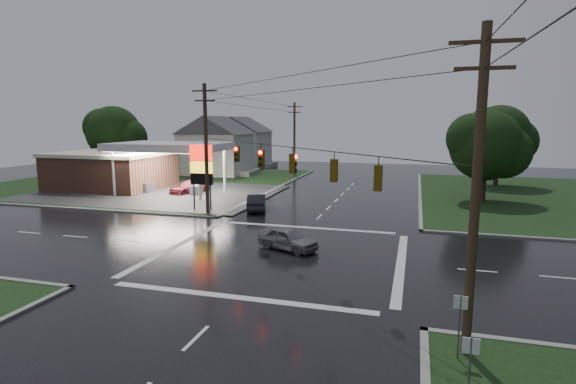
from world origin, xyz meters
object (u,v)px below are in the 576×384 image
(gas_station, at_px, (120,167))
(pylon_sign, at_px, (201,166))
(utility_pole_se, at_px, (476,191))
(car_north, at_px, (257,202))
(utility_pole_n, at_px, (294,138))
(car_pump, at_px, (190,187))
(car_crossing, at_px, (288,239))
(house_far, at_px, (240,141))
(house_near, at_px, (216,145))
(tree_ne_far, at_px, (500,135))
(tree_ne_near, at_px, (487,146))
(tree_nw_behind, at_px, (115,133))
(utility_pole_nw, at_px, (206,147))

(gas_station, bearing_deg, pylon_sign, -31.22)
(utility_pole_se, bearing_deg, car_north, 125.59)
(utility_pole_n, height_order, car_pump, utility_pole_n)
(car_crossing, bearing_deg, gas_station, 75.67)
(utility_pole_se, height_order, house_far, utility_pole_se)
(house_near, xyz_separation_m, house_far, (-1.00, 12.00, 0.00))
(car_north, height_order, car_crossing, car_north)
(utility_pole_n, distance_m, house_near, 11.67)
(pylon_sign, xyz_separation_m, tree_ne_far, (27.65, 23.49, 2.17))
(house_near, height_order, car_crossing, house_near)
(pylon_sign, height_order, tree_ne_near, tree_ne_near)
(tree_nw_behind, bearing_deg, house_far, 56.56)
(pylon_sign, distance_m, car_north, 5.80)
(car_north, xyz_separation_m, car_crossing, (6.09, -11.08, -0.06))
(utility_pole_se, bearing_deg, utility_pole_nw, 135.00)
(pylon_sign, xyz_separation_m, house_near, (-10.45, 25.50, 0.39))
(gas_station, xyz_separation_m, utility_pole_nw, (16.18, -10.20, 3.17))
(tree_ne_far, bearing_deg, car_pump, -156.03)
(utility_pole_n, height_order, tree_ne_near, utility_pole_n)
(utility_pole_n, xyz_separation_m, car_crossing, (9.59, -36.92, -4.79))
(utility_pole_se, height_order, car_north, utility_pole_se)
(gas_station, bearing_deg, utility_pole_n, 48.53)
(utility_pole_nw, distance_m, tree_ne_near, 26.74)
(house_far, bearing_deg, car_pump, -79.01)
(pylon_sign, height_order, car_pump, pylon_sign)
(gas_station, height_order, car_crossing, gas_station)
(house_near, xyz_separation_m, tree_nw_behind, (-12.89, -6.01, 1.77))
(utility_pole_nw, distance_m, utility_pole_n, 28.50)
(house_far, xyz_separation_m, tree_ne_near, (36.09, -26.01, 1.16))
(tree_ne_far, bearing_deg, car_crossing, -117.40)
(utility_pole_se, xyz_separation_m, car_north, (-15.50, 21.66, -4.98))
(house_near, relative_size, car_crossing, 2.76)
(utility_pole_nw, relative_size, car_crossing, 2.75)
(utility_pole_nw, bearing_deg, car_north, 37.25)
(utility_pole_se, bearing_deg, car_pump, 132.09)
(house_near, height_order, tree_nw_behind, tree_nw_behind)
(tree_nw_behind, distance_m, car_pump, 21.32)
(tree_ne_far, relative_size, car_north, 2.17)
(tree_ne_far, distance_m, car_north, 32.28)
(pylon_sign, relative_size, car_pump, 1.20)
(tree_ne_far, bearing_deg, utility_pole_nw, -137.41)
(utility_pole_nw, xyz_separation_m, house_far, (-12.45, 38.50, -1.32))
(gas_station, xyz_separation_m, utility_pole_se, (35.18, -29.20, 3.17))
(pylon_sign, bearing_deg, utility_pole_nw, -45.00)
(house_near, bearing_deg, tree_ne_near, -21.76)
(house_far, xyz_separation_m, tree_ne_far, (39.10, -14.01, 1.77))
(house_far, height_order, tree_ne_near, tree_ne_near)
(utility_pole_se, relative_size, tree_nw_behind, 1.10)
(utility_pole_n, relative_size, house_near, 0.95)
(tree_nw_behind, bearing_deg, car_north, -32.64)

